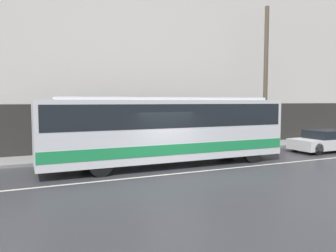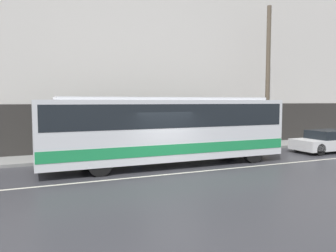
{
  "view_description": "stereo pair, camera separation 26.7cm",
  "coord_description": "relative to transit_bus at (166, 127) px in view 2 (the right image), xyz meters",
  "views": [
    {
      "loc": [
        -5.52,
        -11.88,
        2.96
      ],
      "look_at": [
        0.61,
        1.84,
        1.81
      ],
      "focal_mm": 35.0,
      "sensor_mm": 36.0,
      "label": 1
    },
    {
      "loc": [
        -5.28,
        -11.99,
        2.96
      ],
      "look_at": [
        0.61,
        1.84,
        1.81
      ],
      "focal_mm": 35.0,
      "sensor_mm": 36.0,
      "label": 2
    }
  ],
  "objects": [
    {
      "name": "pedestrian_waiting",
      "position": [
        -0.3,
        3.5,
        -0.8
      ],
      "size": [
        0.36,
        0.36,
        1.75
      ],
      "color": "navy",
      "rests_on": "sidewalk"
    },
    {
      "name": "utility_pole_near",
      "position": [
        8.11,
        2.8,
        2.73
      ],
      "size": [
        0.27,
        0.27,
        8.71
      ],
      "color": "brown",
      "rests_on": "sidewalk"
    },
    {
      "name": "sidewalk",
      "position": [
        -0.52,
        3.37,
        -1.69
      ],
      "size": [
        60.0,
        2.4,
        0.15
      ],
      "color": "gray",
      "rests_on": "ground_plane"
    },
    {
      "name": "ground_plane",
      "position": [
        -0.52,
        -1.84,
        -1.77
      ],
      "size": [
        60.0,
        60.0,
        0.0
      ],
      "primitive_type": "plane",
      "color": "#333338"
    },
    {
      "name": "transit_bus",
      "position": [
        0.0,
        0.0,
        0.0
      ],
      "size": [
        11.37,
        2.48,
        3.13
      ],
      "color": "silver",
      "rests_on": "ground_plane"
    },
    {
      "name": "building_facade",
      "position": [
        -0.52,
        4.71,
        4.9
      ],
      "size": [
        60.0,
        0.35,
        13.75
      ],
      "color": "silver",
      "rests_on": "ground_plane"
    },
    {
      "name": "lane_stripe",
      "position": [
        -0.52,
        -1.84,
        -1.76
      ],
      "size": [
        54.0,
        0.14,
        0.01
      ],
      "color": "beige",
      "rests_on": "ground_plane"
    },
    {
      "name": "sedan_white_front",
      "position": [
        10.4,
        0.0,
        -1.16
      ],
      "size": [
        4.63,
        1.82,
        1.27
      ],
      "color": "silver",
      "rests_on": "ground_plane"
    }
  ]
}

